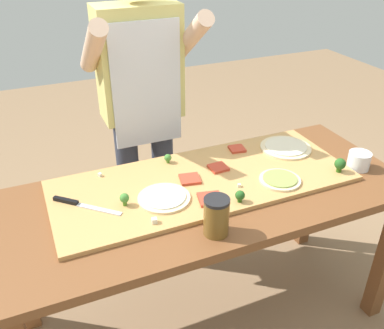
{
  "coord_description": "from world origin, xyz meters",
  "views": [
    {
      "loc": [
        -0.64,
        -1.33,
        1.77
      ],
      "look_at": [
        -0.02,
        0.12,
        0.85
      ],
      "focal_mm": 39.22,
      "sensor_mm": 36.0,
      "label": 1
    }
  ],
  "objects_px": {
    "broccoli_floret_front_mid": "(168,158)",
    "pizza_slice_near_right": "(210,199)",
    "broccoli_floret_front_right": "(240,196)",
    "pizza_slice_center": "(218,168)",
    "pizza_slice_far_right": "(190,179)",
    "prep_table": "(207,212)",
    "flour_cup": "(359,161)",
    "cheese_crumble_c": "(154,221)",
    "cheese_crumble_b": "(100,175)",
    "broccoli_floret_back_left": "(124,198)",
    "sauce_jar": "(216,216)",
    "cook_center": "(142,98)",
    "chefs_knife": "(77,204)",
    "cheese_crumble_a": "(239,185)",
    "pizza_whole_cheese_artichoke": "(286,147)",
    "pizza_whole_pesto_green": "(280,179)",
    "pizza_slice_far_left": "(237,149)",
    "pizza_whole_white_garlic": "(164,198)",
    "broccoli_floret_back_right": "(340,164)"
  },
  "relations": [
    {
      "from": "pizza_slice_far_right",
      "to": "flour_cup",
      "type": "relative_size",
      "value": 0.84
    },
    {
      "from": "cook_center",
      "to": "chefs_knife",
      "type": "bearing_deg",
      "value": -130.64
    },
    {
      "from": "cheese_crumble_a",
      "to": "flour_cup",
      "type": "relative_size",
      "value": 0.13
    },
    {
      "from": "pizza_slice_center",
      "to": "cheese_crumble_c",
      "type": "bearing_deg",
      "value": -146.61
    },
    {
      "from": "cheese_crumble_c",
      "to": "pizza_slice_near_right",
      "type": "bearing_deg",
      "value": 11.32
    },
    {
      "from": "pizza_slice_center",
      "to": "cook_center",
      "type": "relative_size",
      "value": 0.05
    },
    {
      "from": "cheese_crumble_c",
      "to": "cheese_crumble_a",
      "type": "bearing_deg",
      "value": 12.56
    },
    {
      "from": "pizza_slice_near_right",
      "to": "cheese_crumble_c",
      "type": "xyz_separation_m",
      "value": [
        -0.25,
        -0.05,
        0.0
      ]
    },
    {
      "from": "broccoli_floret_front_right",
      "to": "pizza_slice_far_left",
      "type": "bearing_deg",
      "value": 62.81
    },
    {
      "from": "pizza_whole_cheese_artichoke",
      "to": "broccoli_floret_front_right",
      "type": "xyz_separation_m",
      "value": [
        -0.43,
        -0.31,
        0.02
      ]
    },
    {
      "from": "chefs_knife",
      "to": "cheese_crumble_c",
      "type": "xyz_separation_m",
      "value": [
        0.24,
        -0.23,
        0.0
      ]
    },
    {
      "from": "prep_table",
      "to": "flour_cup",
      "type": "bearing_deg",
      "value": -7.73
    },
    {
      "from": "pizza_whole_white_garlic",
      "to": "broccoli_floret_back_left",
      "type": "distance_m",
      "value": 0.16
    },
    {
      "from": "pizza_whole_white_garlic",
      "to": "broccoli_floret_back_right",
      "type": "distance_m",
      "value": 0.8
    },
    {
      "from": "broccoli_floret_front_mid",
      "to": "pizza_slice_near_right",
      "type": "bearing_deg",
      "value": -81.84
    },
    {
      "from": "sauce_jar",
      "to": "broccoli_floret_back_left",
      "type": "bearing_deg",
      "value": 134.12
    },
    {
      "from": "broccoli_floret_front_mid",
      "to": "pizza_whole_pesto_green",
      "type": "bearing_deg",
      "value": -41.21
    },
    {
      "from": "prep_table",
      "to": "broccoli_floret_front_mid",
      "type": "relative_size",
      "value": 40.85
    },
    {
      "from": "cheese_crumble_b",
      "to": "cook_center",
      "type": "distance_m",
      "value": 0.49
    },
    {
      "from": "broccoli_floret_back_right",
      "to": "broccoli_floret_back_left",
      "type": "relative_size",
      "value": 1.23
    },
    {
      "from": "broccoli_floret_back_left",
      "to": "cheese_crumble_a",
      "type": "bearing_deg",
      "value": -7.26
    },
    {
      "from": "pizza_slice_far_left",
      "to": "sauce_jar",
      "type": "relative_size",
      "value": 0.48
    },
    {
      "from": "pizza_slice_near_right",
      "to": "cheese_crumble_a",
      "type": "distance_m",
      "value": 0.16
    },
    {
      "from": "pizza_whole_pesto_green",
      "to": "broccoli_floret_back_left",
      "type": "relative_size",
      "value": 3.33
    },
    {
      "from": "broccoli_floret_back_right",
      "to": "cheese_crumble_a",
      "type": "bearing_deg",
      "value": 171.71
    },
    {
      "from": "broccoli_floret_back_left",
      "to": "sauce_jar",
      "type": "xyz_separation_m",
      "value": [
        0.27,
        -0.27,
        0.02
      ]
    },
    {
      "from": "pizza_slice_center",
      "to": "pizza_slice_near_right",
      "type": "xyz_separation_m",
      "value": [
        -0.14,
        -0.21,
        0.0
      ]
    },
    {
      "from": "broccoli_floret_front_right",
      "to": "pizza_slice_center",
      "type": "bearing_deg",
      "value": 82.2
    },
    {
      "from": "pizza_slice_far_right",
      "to": "pizza_slice_center",
      "type": "height_order",
      "value": "same"
    },
    {
      "from": "chefs_knife",
      "to": "cook_center",
      "type": "height_order",
      "value": "cook_center"
    },
    {
      "from": "cheese_crumble_a",
      "to": "cheese_crumble_c",
      "type": "distance_m",
      "value": 0.42
    },
    {
      "from": "chefs_knife",
      "to": "flour_cup",
      "type": "xyz_separation_m",
      "value": [
        1.25,
        -0.19,
        0.01
      ]
    },
    {
      "from": "cheese_crumble_a",
      "to": "cheese_crumble_c",
      "type": "height_order",
      "value": "cheese_crumble_c"
    },
    {
      "from": "pizza_whole_cheese_artichoke",
      "to": "pizza_whole_pesto_green",
      "type": "bearing_deg",
      "value": -128.71
    },
    {
      "from": "pizza_whole_cheese_artichoke",
      "to": "pizza_slice_far_left",
      "type": "distance_m",
      "value": 0.24
    },
    {
      "from": "chefs_knife",
      "to": "broccoli_floret_front_right",
      "type": "bearing_deg",
      "value": -21.37
    },
    {
      "from": "prep_table",
      "to": "broccoli_floret_back_right",
      "type": "distance_m",
      "value": 0.63
    },
    {
      "from": "cheese_crumble_b",
      "to": "broccoli_floret_front_right",
      "type": "bearing_deg",
      "value": -41.3
    },
    {
      "from": "pizza_slice_far_right",
      "to": "prep_table",
      "type": "bearing_deg",
      "value": -62.12
    },
    {
      "from": "pizza_whole_cheese_artichoke",
      "to": "broccoli_floret_front_right",
      "type": "relative_size",
      "value": 4.88
    },
    {
      "from": "prep_table",
      "to": "broccoli_floret_back_right",
      "type": "height_order",
      "value": "broccoli_floret_back_right"
    },
    {
      "from": "pizza_slice_far_right",
      "to": "sauce_jar",
      "type": "bearing_deg",
      "value": -97.0
    },
    {
      "from": "broccoli_floret_back_left",
      "to": "cheese_crumble_b",
      "type": "relative_size",
      "value": 3.74
    },
    {
      "from": "broccoli_floret_front_right",
      "to": "cheese_crumble_b",
      "type": "bearing_deg",
      "value": 138.7
    },
    {
      "from": "chefs_knife",
      "to": "cheese_crumble_b",
      "type": "height_order",
      "value": "chefs_knife"
    },
    {
      "from": "pizza_whole_white_garlic",
      "to": "pizza_whole_cheese_artichoke",
      "type": "bearing_deg",
      "value": 13.82
    },
    {
      "from": "cheese_crumble_c",
      "to": "broccoli_floret_front_right",
      "type": "bearing_deg",
      "value": -1.0
    },
    {
      "from": "broccoli_floret_back_left",
      "to": "pizza_slice_near_right",
      "type": "bearing_deg",
      "value": -17.33
    },
    {
      "from": "pizza_slice_far_right",
      "to": "broccoli_floret_back_right",
      "type": "xyz_separation_m",
      "value": [
        0.64,
        -0.2,
        0.03
      ]
    },
    {
      "from": "chefs_knife",
      "to": "sauce_jar",
      "type": "relative_size",
      "value": 1.57
    }
  ]
}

